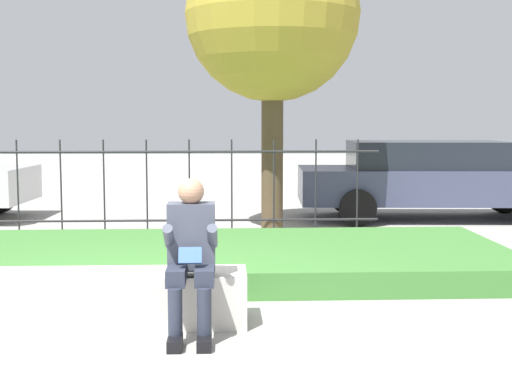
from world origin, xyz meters
TOP-DOWN VIEW (x-y plane):
  - ground_plane at (0.00, 0.00)m, footprint 60.00×60.00m
  - stone_bench at (-0.29, 0.00)m, footprint 2.52×0.54m
  - person_seated_reader at (0.52, -0.30)m, footprint 0.42×0.73m
  - grass_berm at (0.00, 2.11)m, footprint 8.00×2.82m
  - iron_fence at (0.00, 4.18)m, footprint 6.00×0.03m
  - car_parked_right at (4.40, 6.17)m, footprint 4.79×2.07m
  - tree_behind_fence at (1.52, 4.86)m, footprint 2.60×2.60m

SIDE VIEW (x-z plane):
  - ground_plane at x=0.00m, z-range 0.00..0.00m
  - grass_berm at x=0.00m, z-range 0.00..0.27m
  - stone_bench at x=-0.29m, z-range -0.03..0.42m
  - person_seated_reader at x=0.52m, z-range 0.06..1.31m
  - car_parked_right at x=4.40m, z-range 0.05..1.39m
  - iron_fence at x=0.00m, z-range 0.04..1.47m
  - tree_behind_fence at x=1.52m, z-range 0.96..5.54m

